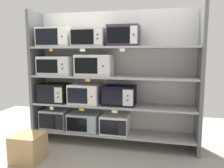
{
  "coord_description": "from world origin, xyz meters",
  "views": [
    {
      "loc": [
        0.79,
        -3.41,
        1.47
      ],
      "look_at": [
        0.0,
        0.0,
        1.0
      ],
      "focal_mm": 35.87,
      "sensor_mm": 36.0,
      "label": 1
    }
  ],
  "objects": [
    {
      "name": "microwave_1",
      "position": [
        -0.47,
        -0.0,
        0.35
      ],
      "size": [
        0.5,
        0.4,
        0.29
      ],
      "color": "#98A6AF",
      "rests_on": "shelf_0"
    },
    {
      "name": "shelf_1",
      "position": [
        0.0,
        0.0,
        0.65
      ],
      "size": [
        2.56,
        0.45,
        0.03
      ],
      "primitive_type": "cube",
      "color": "#99999E"
    },
    {
      "name": "back_panel",
      "position": [
        0.0,
        0.25,
        1.08
      ],
      "size": [
        2.76,
        0.04,
        2.16
      ],
      "primitive_type": "cube",
      "color": "#B2B2AD",
      "rests_on": "ground"
    },
    {
      "name": "microwave_2",
      "position": [
        0.06,
        -0.0,
        0.35
      ],
      "size": [
        0.44,
        0.43,
        0.29
      ],
      "color": "silver",
      "rests_on": "shelf_0"
    },
    {
      "name": "microwave_4",
      "position": [
        -0.44,
        -0.0,
        0.82
      ],
      "size": [
        0.49,
        0.42,
        0.31
      ],
      "color": "silver",
      "rests_on": "shelf_1"
    },
    {
      "name": "upright_right",
      "position": [
        1.31,
        0.0,
        1.08
      ],
      "size": [
        0.05,
        0.45,
        2.16
      ],
      "primitive_type": "cube",
      "color": "#5B5B5E",
      "rests_on": "ground"
    },
    {
      "name": "shelf_3",
      "position": [
        0.0,
        0.0,
        1.57
      ],
      "size": [
        2.56,
        0.45,
        0.03
      ],
      "primitive_type": "cube",
      "color": "#99999E"
    },
    {
      "name": "microwave_6",
      "position": [
        -0.94,
        -0.0,
        1.28
      ],
      "size": [
        0.57,
        0.39,
        0.3
      ],
      "color": "silver",
      "rests_on": "shelf_2"
    },
    {
      "name": "microwave_10",
      "position": [
        0.18,
        -0.0,
        1.74
      ],
      "size": [
        0.48,
        0.36,
        0.32
      ],
      "color": "#352738",
      "rests_on": "shelf_3"
    },
    {
      "name": "price_tag_3",
      "position": [
        -0.32,
        -0.23,
        1.07
      ],
      "size": [
        0.08,
        0.0,
        0.03
      ],
      "primitive_type": "cube",
      "color": "orange"
    },
    {
      "name": "microwave_5",
      "position": [
        0.12,
        -0.0,
        0.82
      ],
      "size": [
        0.5,
        0.37,
        0.31
      ],
      "color": "black",
      "rests_on": "shelf_1"
    },
    {
      "name": "upright_left",
      "position": [
        -1.31,
        0.0,
        1.08
      ],
      "size": [
        0.05,
        0.45,
        2.16
      ],
      "primitive_type": "cube",
      "color": "#5B5B5E",
      "rests_on": "ground"
    },
    {
      "name": "price_tag_0",
      "position": [
        -0.94,
        -0.23,
        0.61
      ],
      "size": [
        0.06,
        0.0,
        0.05
      ],
      "primitive_type": "cube",
      "color": "beige"
    },
    {
      "name": "microwave_9",
      "position": [
        -0.36,
        -0.0,
        1.72
      ],
      "size": [
        0.52,
        0.4,
        0.28
      ],
      "color": "beige",
      "rests_on": "shelf_3"
    },
    {
      "name": "price_tag_2",
      "position": [
        0.09,
        -0.23,
        0.61
      ],
      "size": [
        0.09,
        0.0,
        0.04
      ],
      "primitive_type": "cube",
      "color": "beige"
    },
    {
      "name": "microwave_8",
      "position": [
        -0.94,
        -0.0,
        1.73
      ],
      "size": [
        0.56,
        0.37,
        0.31
      ],
      "color": "silver",
      "rests_on": "shelf_3"
    },
    {
      "name": "shipping_carton",
      "position": [
        -0.99,
        -0.82,
        0.19
      ],
      "size": [
        0.39,
        0.39,
        0.38
      ],
      "primitive_type": "cube",
      "color": "tan",
      "rests_on": "ground"
    },
    {
      "name": "shelf_2",
      "position": [
        0.0,
        0.0,
        1.11
      ],
      "size": [
        2.56,
        0.45,
        0.03
      ],
      "primitive_type": "cube",
      "color": "#99999E"
    },
    {
      "name": "price_tag_5",
      "position": [
        -0.4,
        -0.23,
        1.53
      ],
      "size": [
        0.08,
        0.0,
        0.04
      ],
      "primitive_type": "cube",
      "color": "white"
    },
    {
      "name": "microwave_3",
      "position": [
        -0.99,
        -0.0,
        0.82
      ],
      "size": [
        0.47,
        0.42,
        0.31
      ],
      "color": "black",
      "rests_on": "shelf_1"
    },
    {
      "name": "shelf_0",
      "position": [
        0.0,
        0.0,
        0.19
      ],
      "size": [
        2.56,
        0.45,
        0.03
      ],
      "primitive_type": "cube",
      "color": "#99999E",
      "rests_on": "ground"
    },
    {
      "name": "microwave_0",
      "position": [
        -1.0,
        -0.0,
        0.37
      ],
      "size": [
        0.45,
        0.37,
        0.32
      ],
      "color": "#97A5AE",
      "rests_on": "shelf_0"
    },
    {
      "name": "price_tag_4",
      "position": [
        -0.91,
        -0.23,
        1.53
      ],
      "size": [
        0.06,
        0.0,
        0.04
      ],
      "primitive_type": "cube",
      "color": "orange"
    },
    {
      "name": "microwave_7",
      "position": [
        -0.29,
        -0.0,
        1.29
      ],
      "size": [
        0.58,
        0.35,
        0.33
      ],
      "color": "white",
      "rests_on": "shelf_2"
    },
    {
      "name": "price_tag_1",
      "position": [
        -0.43,
        -0.23,
        0.61
      ],
      "size": [
        0.08,
        0.0,
        0.04
      ],
      "primitive_type": "cube",
      "color": "orange"
    },
    {
      "name": "price_tag_6",
      "position": [
        0.21,
        -0.23,
        1.53
      ],
      "size": [
        0.08,
        0.0,
        0.04
      ],
      "primitive_type": "cube",
      "color": "beige"
    }
  ]
}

